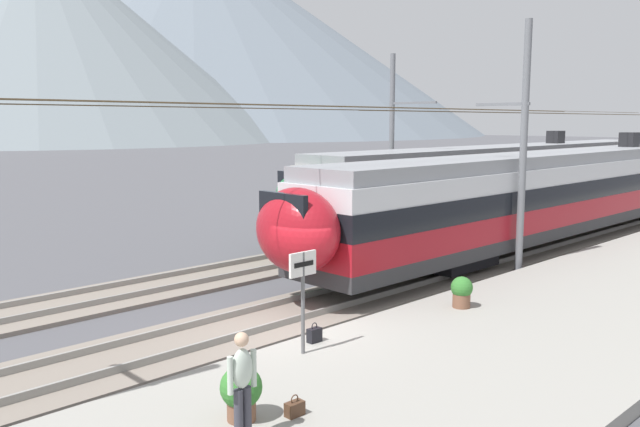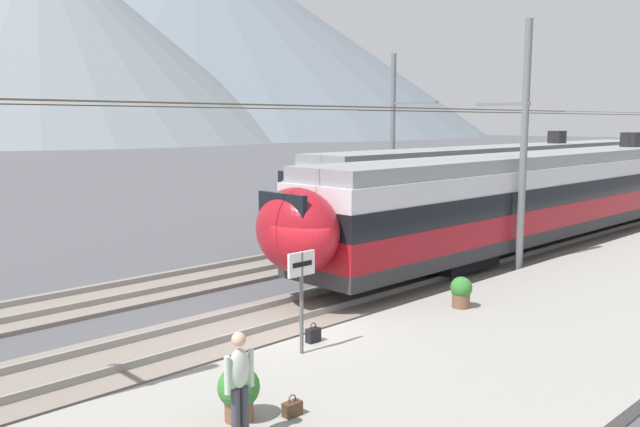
% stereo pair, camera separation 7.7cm
% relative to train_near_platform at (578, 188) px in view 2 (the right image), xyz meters
% --- Properties ---
extents(ground_plane, '(400.00, 400.00, 0.00)m').
position_rel_train_near_platform_xyz_m(ground_plane, '(-17.68, -1.26, -2.23)').
color(ground_plane, '#4C4C51').
extents(platform_slab, '(120.00, 6.58, 0.31)m').
position_rel_train_near_platform_xyz_m(platform_slab, '(-17.68, -5.33, -2.08)').
color(platform_slab, gray).
rests_on(platform_slab, ground).
extents(track_near, '(120.00, 3.00, 0.28)m').
position_rel_train_near_platform_xyz_m(track_near, '(-17.68, 0.00, -2.16)').
color(track_near, slate).
rests_on(track_near, ground).
extents(track_far, '(120.00, 3.00, 0.28)m').
position_rel_train_near_platform_xyz_m(track_far, '(-17.68, 4.94, -2.16)').
color(track_far, slate).
rests_on(track_far, ground).
extents(train_near_platform, '(34.31, 2.90, 4.27)m').
position_rel_train_near_platform_xyz_m(train_near_platform, '(0.00, 0.00, 0.00)').
color(train_near_platform, '#2D2D30').
rests_on(train_near_platform, track_near).
extents(train_far_track, '(30.46, 2.89, 4.27)m').
position_rel_train_near_platform_xyz_m(train_far_track, '(2.93, 4.94, -0.00)').
color(train_far_track, '#2D2D30').
rests_on(train_far_track, track_far).
extents(catenary_mast_mid, '(47.59, 1.98, 8.35)m').
position_rel_train_near_platform_xyz_m(catenary_mast_mid, '(-7.87, -1.56, 2.06)').
color(catenary_mast_mid, slate).
rests_on(catenary_mast_mid, ground).
extents(catenary_mast_far_side, '(47.59, 2.65, 8.18)m').
position_rel_train_near_platform_xyz_m(catenary_mast_far_side, '(-3.79, 7.10, 2.03)').
color(catenary_mast_far_side, slate).
rests_on(catenary_mast_far_side, ground).
extents(platform_sign, '(0.70, 0.08, 2.15)m').
position_rel_train_near_platform_xyz_m(platform_sign, '(-18.85, -2.87, -0.34)').
color(platform_sign, '#59595B').
rests_on(platform_sign, platform_slab).
extents(passenger_walking, '(0.53, 0.22, 1.69)m').
position_rel_train_near_platform_xyz_m(passenger_walking, '(-22.02, -4.97, -0.97)').
color(passenger_walking, '#383842').
rests_on(passenger_walking, platform_slab).
extents(handbag_beside_passenger, '(0.32, 0.18, 0.36)m').
position_rel_train_near_platform_xyz_m(handbag_beside_passenger, '(-20.92, -4.91, -1.80)').
color(handbag_beside_passenger, '#472D1E').
rests_on(handbag_beside_passenger, platform_slab).
extents(handbag_near_sign, '(0.32, 0.18, 0.44)m').
position_rel_train_near_platform_xyz_m(handbag_near_sign, '(-18.19, -2.52, -1.76)').
color(handbag_near_sign, black).
rests_on(handbag_near_sign, platform_slab).
extents(potted_plant_platform_edge, '(0.69, 0.69, 0.90)m').
position_rel_train_near_platform_xyz_m(potted_plant_platform_edge, '(-21.63, -4.42, -1.41)').
color(potted_plant_platform_edge, brown).
rests_on(potted_plant_platform_edge, platform_slab).
extents(potted_plant_by_shelter, '(0.57, 0.57, 0.81)m').
position_rel_train_near_platform_xyz_m(potted_plant_by_shelter, '(-13.61, -3.24, -1.47)').
color(potted_plant_by_shelter, brown).
rests_on(potted_plant_by_shelter, platform_slab).
extents(mountain_central_peak, '(127.41, 127.41, 53.22)m').
position_rel_train_near_platform_xyz_m(mountain_central_peak, '(40.68, 161.14, 24.38)').
color(mountain_central_peak, slate).
rests_on(mountain_central_peak, ground).
extents(mountain_right_ridge, '(216.63, 216.63, 75.01)m').
position_rel_train_near_platform_xyz_m(mountain_right_ridge, '(115.51, 203.16, 35.27)').
color(mountain_right_ridge, slate).
rests_on(mountain_right_ridge, ground).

